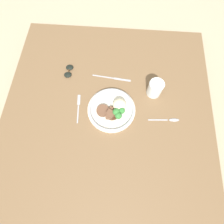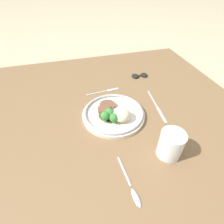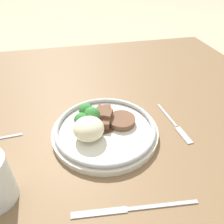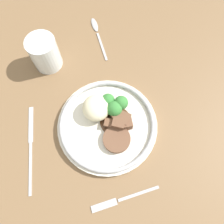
{
  "view_description": "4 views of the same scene",
  "coord_description": "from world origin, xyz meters",
  "px_view_note": "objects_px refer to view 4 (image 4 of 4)",
  "views": [
    {
      "loc": [
        0.05,
        -0.34,
        0.95
      ],
      "look_at": [
        0.03,
        -0.0,
        0.07
      ],
      "focal_mm": 28.0,
      "sensor_mm": 36.0,
      "label": 1
    },
    {
      "loc": [
        0.55,
        -0.14,
        0.56
      ],
      "look_at": [
        0.02,
        0.01,
        0.07
      ],
      "focal_mm": 28.0,
      "sensor_mm": 36.0,
      "label": 2
    },
    {
      "loc": [
        0.09,
        0.42,
        0.43
      ],
      "look_at": [
        -0.0,
        -0.01,
        0.09
      ],
      "focal_mm": 35.0,
      "sensor_mm": 36.0,
      "label": 3
    },
    {
      "loc": [
        -0.15,
        0.04,
        0.61
      ],
      "look_at": [
        0.05,
        -0.0,
        0.07
      ],
      "focal_mm": 35.0,
      "sensor_mm": 36.0,
      "label": 4
    }
  ],
  "objects_px": {
    "fork": "(119,200)",
    "spoon": "(96,30)",
    "plate": "(108,122)",
    "juice_glass": "(45,54)",
    "knife": "(31,145)"
  },
  "relations": [
    {
      "from": "fork",
      "to": "spoon",
      "type": "relative_size",
      "value": 1.01
    },
    {
      "from": "juice_glass",
      "to": "plate",
      "type": "bearing_deg",
      "value": -149.98
    },
    {
      "from": "fork",
      "to": "spoon",
      "type": "height_order",
      "value": "spoon"
    },
    {
      "from": "fork",
      "to": "spoon",
      "type": "xyz_separation_m",
      "value": [
        0.51,
        -0.05,
        0.0
      ]
    },
    {
      "from": "plate",
      "to": "spoon",
      "type": "xyz_separation_m",
      "value": [
        0.32,
        -0.03,
        -0.02
      ]
    },
    {
      "from": "plate",
      "to": "fork",
      "type": "bearing_deg",
      "value": 175.44
    },
    {
      "from": "spoon",
      "to": "juice_glass",
      "type": "bearing_deg",
      "value": 114.86
    },
    {
      "from": "juice_glass",
      "to": "spoon",
      "type": "xyz_separation_m",
      "value": [
        0.09,
        -0.16,
        -0.04
      ]
    },
    {
      "from": "juice_glass",
      "to": "spoon",
      "type": "bearing_deg",
      "value": -61.15
    },
    {
      "from": "plate",
      "to": "fork",
      "type": "xyz_separation_m",
      "value": [
        -0.19,
        0.02,
        -0.02
      ]
    },
    {
      "from": "juice_glass",
      "to": "knife",
      "type": "height_order",
      "value": "juice_glass"
    },
    {
      "from": "knife",
      "to": "spoon",
      "type": "relative_size",
      "value": 1.37
    },
    {
      "from": "juice_glass",
      "to": "fork",
      "type": "relative_size",
      "value": 0.57
    },
    {
      "from": "knife",
      "to": "fork",
      "type": "bearing_deg",
      "value": -127.25
    },
    {
      "from": "spoon",
      "to": "fork",
      "type": "bearing_deg",
      "value": 170.8
    }
  ]
}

